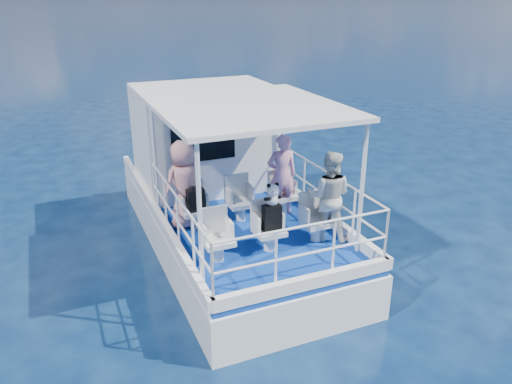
{
  "coord_description": "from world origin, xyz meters",
  "views": [
    {
      "loc": [
        -3.11,
        -7.86,
        4.93
      ],
      "look_at": [
        0.06,
        -0.4,
        1.68
      ],
      "focal_mm": 35.0,
      "sensor_mm": 36.0,
      "label": 1
    }
  ],
  "objects_px": {
    "passenger_port_fwd": "(184,185)",
    "backpack_center": "(272,218)",
    "panda": "(273,194)",
    "passenger_stbd_aft": "(329,196)"
  },
  "relations": [
    {
      "from": "passenger_port_fwd",
      "to": "backpack_center",
      "type": "height_order",
      "value": "passenger_port_fwd"
    },
    {
      "from": "passenger_port_fwd",
      "to": "panda",
      "type": "xyz_separation_m",
      "value": [
        1.07,
        -1.47,
        0.2
      ]
    },
    {
      "from": "backpack_center",
      "to": "panda",
      "type": "bearing_deg",
      "value": 41.44
    },
    {
      "from": "passenger_stbd_aft",
      "to": "backpack_center",
      "type": "height_order",
      "value": "passenger_stbd_aft"
    },
    {
      "from": "passenger_port_fwd",
      "to": "panda",
      "type": "bearing_deg",
      "value": 111.17
    },
    {
      "from": "passenger_stbd_aft",
      "to": "panda",
      "type": "distance_m",
      "value": 1.1
    },
    {
      "from": "passenger_port_fwd",
      "to": "backpack_center",
      "type": "relative_size",
      "value": 3.66
    },
    {
      "from": "passenger_stbd_aft",
      "to": "backpack_center",
      "type": "distance_m",
      "value": 1.11
    },
    {
      "from": "panda",
      "to": "passenger_port_fwd",
      "type": "bearing_deg",
      "value": 125.89
    },
    {
      "from": "passenger_port_fwd",
      "to": "passenger_stbd_aft",
      "type": "distance_m",
      "value": 2.58
    }
  ]
}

